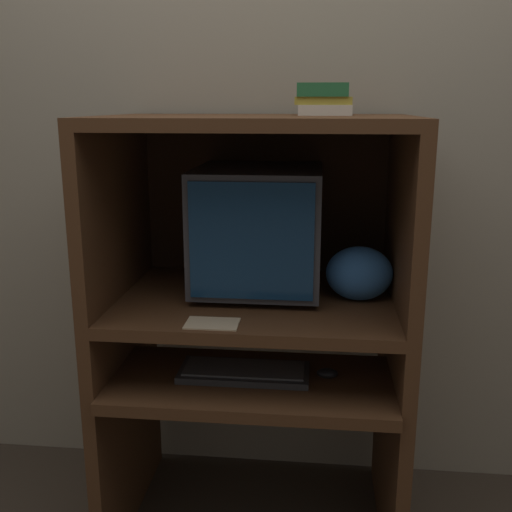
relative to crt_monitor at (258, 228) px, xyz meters
The scene contains 10 objects.
wall_back 0.42m from the crt_monitor, 89.69° to the left, with size 6.00×0.06×2.60m.
desk_base 0.65m from the crt_monitor, 89.15° to the right, with size 0.93×0.68×0.60m.
desk_monitor_shelf 0.27m from the crt_monitor, 88.68° to the right, with size 0.93×0.66×0.21m.
hutch_upper 0.17m from the crt_monitor, 87.63° to the right, with size 0.93×0.66×0.56m.
crt_monitor is the anchor object (origin of this frame).
keyboard 0.46m from the crt_monitor, 96.28° to the right, with size 0.40×0.17×0.03m.
mouse 0.50m from the crt_monitor, 38.88° to the right, with size 0.07×0.04×0.03m.
snack_bag 0.35m from the crt_monitor, 11.97° to the right, with size 0.21×0.15×0.17m.
book_stack 0.45m from the crt_monitor, ahead, with size 0.17×0.14×0.09m.
paper_card 0.40m from the crt_monitor, 105.78° to the right, with size 0.15×0.10×0.00m.
Camera 1 is at (0.19, -1.47, 1.41)m, focal length 42.00 mm.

